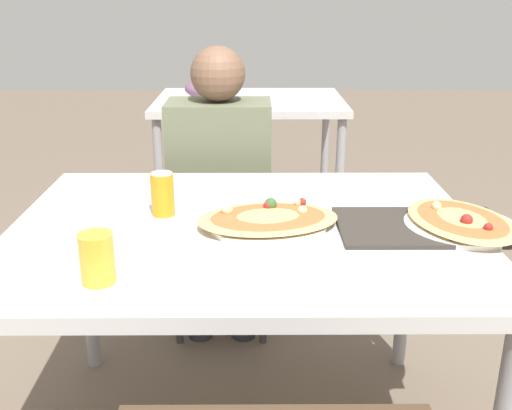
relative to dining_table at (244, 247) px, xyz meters
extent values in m
cube|color=silver|center=(0.00, 0.00, 0.05)|extent=(1.28, 0.98, 0.04)
cylinder|color=#99999E|center=(-0.59, 0.44, -0.33)|extent=(0.05, 0.05, 0.71)
cylinder|color=#99999E|center=(0.59, 0.44, -0.33)|extent=(0.05, 0.05, 0.71)
cube|color=#3F2D1E|center=(-0.10, 0.75, -0.24)|extent=(0.40, 0.40, 0.04)
cube|color=#3F2D1E|center=(-0.10, 0.94, -0.01)|extent=(0.38, 0.03, 0.42)
cylinder|color=#38383D|center=(0.07, 0.58, -0.47)|extent=(0.03, 0.03, 0.43)
cylinder|color=#38383D|center=(-0.27, 0.58, -0.47)|extent=(0.03, 0.03, 0.43)
cylinder|color=#38383D|center=(0.07, 0.92, -0.47)|extent=(0.03, 0.03, 0.43)
cylinder|color=#38383D|center=(-0.27, 0.92, -0.47)|extent=(0.03, 0.03, 0.43)
cylinder|color=#2D2D38|center=(-0.02, 0.63, -0.45)|extent=(0.10, 0.10, 0.47)
cylinder|color=#2D2D38|center=(-0.19, 0.63, -0.45)|extent=(0.10, 0.10, 0.47)
cube|color=#60664C|center=(-0.10, 0.72, 0.03)|extent=(0.40, 0.23, 0.50)
sphere|color=brown|center=(-0.10, 0.72, 0.38)|extent=(0.21, 0.21, 0.21)
cylinder|color=white|center=(0.07, -0.01, 0.07)|extent=(0.32, 0.32, 0.01)
ellipsoid|color=#E0AD66|center=(0.07, -0.01, 0.09)|extent=(0.42, 0.32, 0.02)
ellipsoid|color=#D16033|center=(0.07, -0.01, 0.10)|extent=(0.35, 0.26, 0.01)
sphere|color=beige|center=(-0.05, 0.01, 0.11)|extent=(0.03, 0.03, 0.03)
sphere|color=#335928|center=(0.07, 0.06, 0.11)|extent=(0.04, 0.04, 0.04)
sphere|color=beige|center=(0.15, 0.08, 0.10)|extent=(0.02, 0.02, 0.02)
sphere|color=beige|center=(0.16, 0.01, 0.10)|extent=(0.03, 0.03, 0.03)
sphere|color=maroon|center=(0.16, 0.08, 0.10)|extent=(0.02, 0.02, 0.02)
sphere|color=maroon|center=(0.07, 0.05, 0.10)|extent=(0.03, 0.03, 0.03)
cylinder|color=orange|center=(-0.23, 0.08, 0.13)|extent=(0.07, 0.07, 0.12)
cylinder|color=silver|center=(-0.23, 0.08, 0.19)|extent=(0.06, 0.06, 0.00)
cylinder|color=gold|center=(-0.32, -0.34, 0.12)|extent=(0.08, 0.08, 0.11)
cube|color=#332D28|center=(0.48, -0.03, 0.07)|extent=(0.45, 0.28, 0.01)
cylinder|color=white|center=(0.59, -0.03, 0.07)|extent=(0.30, 0.30, 0.01)
ellipsoid|color=#E0AD66|center=(0.59, -0.03, 0.09)|extent=(0.34, 0.41, 0.02)
ellipsoid|color=#D16033|center=(0.59, -0.03, 0.10)|extent=(0.28, 0.34, 0.01)
sphere|color=maroon|center=(0.59, -0.07, 0.11)|extent=(0.03, 0.03, 0.03)
sphere|color=maroon|center=(0.63, -0.11, 0.10)|extent=(0.02, 0.02, 0.02)
sphere|color=beige|center=(0.54, 0.04, 0.10)|extent=(0.03, 0.03, 0.03)
cube|color=silver|center=(0.01, 1.99, 0.05)|extent=(1.10, 0.80, 0.04)
ellipsoid|color=#724C6B|center=(-0.21, 1.99, 0.13)|extent=(0.32, 0.24, 0.12)
cylinder|color=#99999E|center=(-0.49, 1.64, -0.33)|extent=(0.05, 0.05, 0.71)
cylinder|color=#99999E|center=(0.51, 1.64, -0.33)|extent=(0.05, 0.05, 0.71)
cylinder|color=#99999E|center=(-0.49, 2.34, -0.33)|extent=(0.05, 0.05, 0.71)
cylinder|color=#99999E|center=(0.51, 2.34, -0.33)|extent=(0.05, 0.05, 0.71)
camera|label=1|loc=(0.02, -1.53, 0.68)|focal=42.00mm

